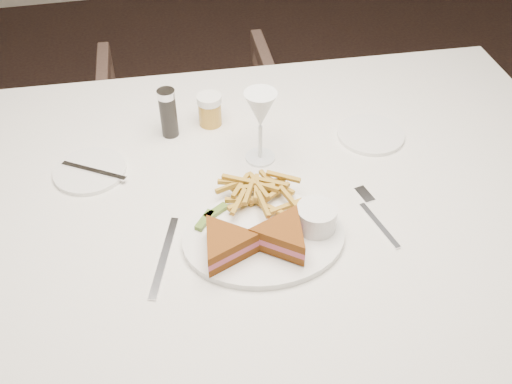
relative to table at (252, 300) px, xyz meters
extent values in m
plane|color=black|center=(-0.09, 0.34, -0.38)|extent=(5.00, 5.00, 0.00)
cube|color=silver|center=(0.00, 0.00, 0.00)|extent=(1.62, 1.12, 0.75)
imported|color=#4B362E|center=(-0.04, 0.82, -0.06)|extent=(0.65, 0.61, 0.64)
ellipsoid|color=white|center=(0.00, -0.14, 0.38)|extent=(0.33, 0.27, 0.01)
cube|color=silver|center=(-0.20, -0.14, 0.38)|extent=(0.08, 0.20, 0.00)
cylinder|color=white|center=(-0.33, 0.15, 0.38)|extent=(0.16, 0.16, 0.01)
cylinder|color=white|center=(0.32, 0.14, 0.38)|extent=(0.16, 0.16, 0.01)
cylinder|color=black|center=(-0.14, 0.25, 0.44)|extent=(0.04, 0.04, 0.12)
cylinder|color=#AA7C28|center=(-0.04, 0.27, 0.42)|extent=(0.06, 0.06, 0.08)
cube|color=#4B6B25|center=(-0.09, -0.06, 0.40)|extent=(0.06, 0.04, 0.01)
cube|color=#4B6B25|center=(-0.11, -0.08, 0.40)|extent=(0.05, 0.05, 0.01)
cylinder|color=white|center=(0.10, -0.14, 0.42)|extent=(0.08, 0.08, 0.05)
camera|label=1|loc=(-0.19, -0.88, 1.20)|focal=40.00mm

